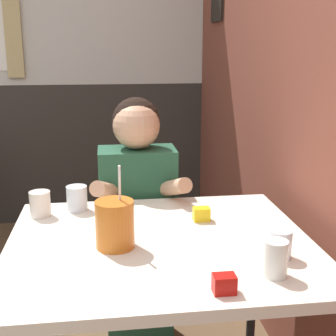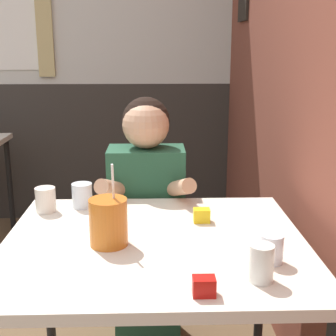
% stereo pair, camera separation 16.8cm
% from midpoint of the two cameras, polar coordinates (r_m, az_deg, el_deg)
% --- Properties ---
extents(brick_wall_right, '(0.08, 4.53, 2.70)m').
position_cam_midpoint_polar(brick_wall_right, '(2.52, 15.04, 13.32)').
color(brick_wall_right, brown).
rests_on(brick_wall_right, ground_plane).
extents(back_wall, '(5.76, 0.09, 2.70)m').
position_cam_midpoint_polar(back_wall, '(3.78, -12.91, 13.83)').
color(back_wall, silver).
rests_on(back_wall, ground_plane).
extents(main_table, '(1.01, 0.87, 0.76)m').
position_cam_midpoint_polar(main_table, '(1.60, 1.42, -11.04)').
color(main_table, beige).
rests_on(main_table, ground_plane).
extents(person_seated, '(0.42, 0.41, 1.18)m').
position_cam_midpoint_polar(person_seated, '(2.15, -0.36, -6.20)').
color(person_seated, '#235138').
rests_on(person_seated, ground_plane).
extents(cocktail_pitcher, '(0.12, 0.12, 0.27)m').
position_cam_midpoint_polar(cocktail_pitcher, '(1.52, -4.13, -6.64)').
color(cocktail_pitcher, '#C6661E').
rests_on(cocktail_pitcher, main_table).
extents(glass_near_pitcher, '(0.07, 0.07, 0.09)m').
position_cam_midpoint_polar(glass_near_pitcher, '(1.46, 15.79, -9.52)').
color(glass_near_pitcher, silver).
rests_on(glass_near_pitcher, main_table).
extents(glass_center, '(0.07, 0.07, 0.11)m').
position_cam_midpoint_polar(glass_center, '(1.34, 14.92, -11.25)').
color(glass_center, silver).
rests_on(glass_center, main_table).
extents(glass_far_side, '(0.08, 0.08, 0.10)m').
position_cam_midpoint_polar(glass_far_side, '(1.86, -12.23, -3.83)').
color(glass_far_side, silver).
rests_on(glass_far_side, main_table).
extents(glass_by_brick, '(0.08, 0.08, 0.10)m').
position_cam_midpoint_polar(glass_by_brick, '(1.88, -7.93, -3.37)').
color(glass_by_brick, silver).
rests_on(glass_by_brick, main_table).
extents(condiment_ketchup, '(0.06, 0.04, 0.05)m').
position_cam_midpoint_polar(condiment_ketchup, '(1.26, 8.34, -14.18)').
color(condiment_ketchup, '#B7140F').
rests_on(condiment_ketchup, main_table).
extents(condiment_mustard, '(0.06, 0.04, 0.05)m').
position_cam_midpoint_polar(condiment_mustard, '(1.73, 6.90, -5.80)').
color(condiment_mustard, yellow).
rests_on(condiment_mustard, main_table).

